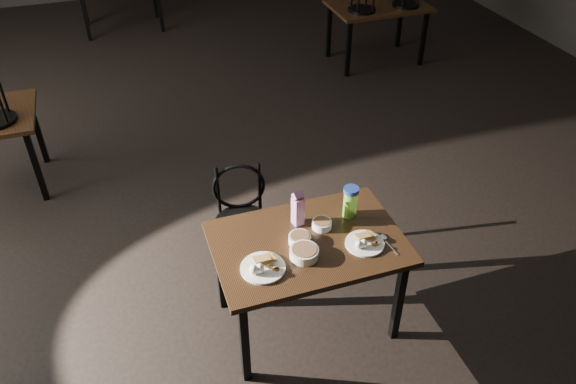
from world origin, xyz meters
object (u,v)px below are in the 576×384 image
object	(u,v)px
juice_carton	(298,209)
bentwood_chair	(241,212)
water_bottle	(350,202)
main_table	(308,250)

from	to	relation	value
juice_carton	bentwood_chair	size ratio (longest dim) A/B	0.30
juice_carton	water_bottle	distance (m)	0.35
juice_carton	main_table	bearing A→B (deg)	-88.12
juice_carton	water_bottle	world-z (taller)	juice_carton
juice_carton	bentwood_chair	world-z (taller)	juice_carton
main_table	bentwood_chair	distance (m)	0.77
main_table	bentwood_chair	world-z (taller)	bentwood_chair
water_bottle	bentwood_chair	distance (m)	0.89
main_table	water_bottle	distance (m)	0.43
water_bottle	main_table	bearing A→B (deg)	-156.13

